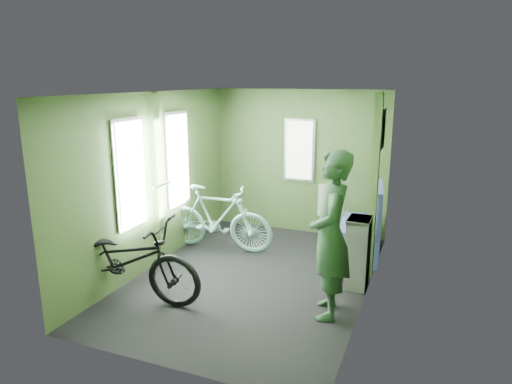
% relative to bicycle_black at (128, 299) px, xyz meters
% --- Properties ---
extents(room, '(4.00, 4.02, 2.31)m').
position_rel_bicycle_black_xyz_m(room, '(1.08, 1.11, 1.44)').
color(room, black).
rests_on(room, ground).
extents(bicycle_black, '(1.90, 0.86, 1.03)m').
position_rel_bicycle_black_xyz_m(bicycle_black, '(0.00, 0.00, 0.00)').
color(bicycle_black, black).
rests_on(bicycle_black, ground).
extents(bicycle_mint, '(1.70, 0.72, 1.06)m').
position_rel_bicycle_black_xyz_m(bicycle_mint, '(0.28, 1.76, 0.00)').
color(bicycle_mint, '#7AB9B0').
rests_on(bicycle_mint, ground).
extents(passenger, '(0.57, 0.77, 1.78)m').
position_rel_bicycle_black_xyz_m(passenger, '(2.20, 0.52, 0.89)').
color(passenger, '#284A2F').
rests_on(passenger, ground).
extents(waste_box, '(0.26, 0.36, 0.87)m').
position_rel_bicycle_black_xyz_m(waste_box, '(2.38, 1.31, 0.43)').
color(waste_box, slate).
rests_on(waste_box, ground).
extents(bench_seat, '(0.67, 1.05, 1.04)m').
position_rel_bicycle_black_xyz_m(bench_seat, '(2.27, 2.32, 0.31)').
color(bench_seat, navy).
rests_on(bench_seat, ground).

